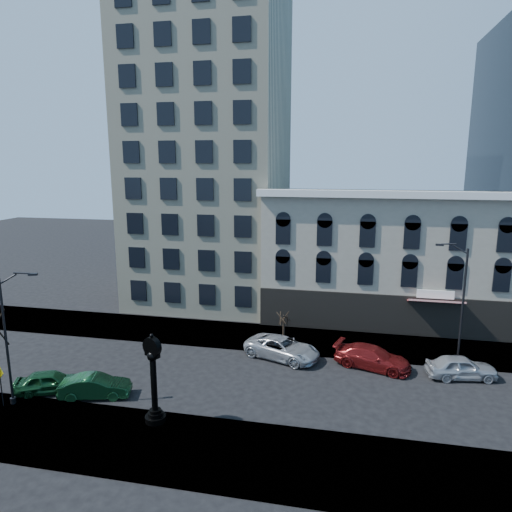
% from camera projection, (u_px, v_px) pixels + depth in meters
% --- Properties ---
extents(ground, '(160.00, 160.00, 0.00)m').
position_uv_depth(ground, '(216.00, 378.00, 31.85)').
color(ground, black).
rests_on(ground, ground).
extents(sidewalk_far, '(160.00, 6.00, 0.12)m').
position_uv_depth(sidewalk_far, '(243.00, 335.00, 39.51)').
color(sidewalk_far, gray).
rests_on(sidewalk_far, ground).
extents(sidewalk_near, '(160.00, 6.00, 0.12)m').
position_uv_depth(sidewalk_near, '(173.00, 446.00, 24.17)').
color(sidewalk_near, gray).
rests_on(sidewalk_near, ground).
extents(cream_tower, '(15.90, 15.40, 42.50)m').
position_uv_depth(cream_tower, '(208.00, 118.00, 47.25)').
color(cream_tower, beige).
rests_on(cream_tower, ground).
extents(victorian_row, '(22.60, 11.19, 12.50)m').
position_uv_depth(victorian_row, '(384.00, 256.00, 43.50)').
color(victorian_row, '#A29985').
rests_on(victorian_row, ground).
extents(street_clock, '(1.21, 1.21, 5.34)m').
position_uv_depth(street_clock, '(154.00, 382.00, 25.91)').
color(street_clock, black).
rests_on(street_clock, sidewalk_near).
extents(street_lamp_near, '(2.11, 0.98, 8.51)m').
position_uv_depth(street_lamp_near, '(13.00, 304.00, 27.11)').
color(street_lamp_near, black).
rests_on(street_lamp_near, sidewalk_near).
extents(street_lamp_far, '(2.36, 0.58, 9.15)m').
position_uv_depth(street_lamp_far, '(456.00, 272.00, 33.03)').
color(street_lamp_far, black).
rests_on(street_lamp_far, sidewalk_far).
extents(bare_tree_far, '(1.91, 1.91, 3.28)m').
position_uv_depth(bare_tree_far, '(284.00, 313.00, 37.63)').
color(bare_tree_far, black).
rests_on(bare_tree_far, sidewalk_far).
extents(warning_sign, '(0.84, 0.38, 2.73)m').
position_uv_depth(warning_sign, '(0.00, 378.00, 27.58)').
color(warning_sign, black).
rests_on(warning_sign, sidewalk_near).
extents(car_near_a, '(4.62, 3.36, 1.46)m').
position_uv_depth(car_near_a, '(50.00, 382.00, 29.80)').
color(car_near_a, '#143F1E').
rests_on(car_near_a, ground).
extents(car_near_b, '(4.66, 2.68, 1.45)m').
position_uv_depth(car_near_b, '(95.00, 386.00, 29.18)').
color(car_near_b, '#143F1E').
rests_on(car_near_b, ground).
extents(car_far_a, '(6.39, 4.51, 1.62)m').
position_uv_depth(car_far_a, '(282.00, 348.00, 34.97)').
color(car_far_a, '#A5A8AD').
rests_on(car_far_a, ground).
extents(car_far_b, '(5.94, 3.78, 1.60)m').
position_uv_depth(car_far_b, '(372.00, 357.00, 33.33)').
color(car_far_b, maroon).
rests_on(car_far_b, ground).
extents(car_far_c, '(4.95, 2.64, 1.60)m').
position_uv_depth(car_far_c, '(461.00, 367.00, 31.73)').
color(car_far_c, '#A5A8AD').
rests_on(car_far_c, ground).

